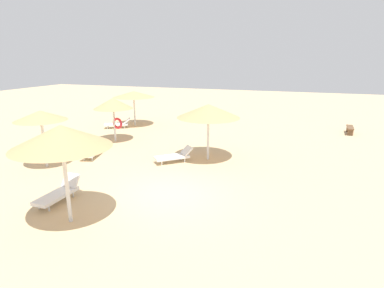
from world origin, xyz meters
The scene contains 11 objects.
ground_plane centered at (0.00, 0.00, 0.00)m, with size 80.00×80.00×0.00m, color #D1B284.
parasol_0 centered at (0.31, 4.58, 2.50)m, with size 3.12×3.12×2.84m.
parasol_1 centered at (-7.28, 10.68, 2.38)m, with size 3.09×3.09×2.61m.
parasol_2 centered at (-6.68, 1.03, 2.45)m, with size 2.36×2.36×2.70m.
parasol_3 centered at (-2.05, -2.87, 2.79)m, with size 2.94×2.94×3.14m.
parasol_4 centered at (-6.14, 6.15, 2.34)m, with size 2.37×2.37×2.70m.
lounger_0 centered at (-1.14, 3.62, 0.32)m, with size 1.83×1.73×0.74m.
lounger_1 centered at (-8.03, 9.47, 0.32)m, with size 1.96×1.45×0.73m.
lounger_2 centered at (-5.47, 2.84, 0.33)m, with size 1.09×1.95×0.80m.
lounger_3 centered at (-3.42, -1.82, 0.33)m, with size 0.67×1.85×0.81m.
bench_0 centered at (7.92, 13.10, 0.35)m, with size 0.49×1.52×0.49m.
Camera 1 is at (4.51, -10.03, 5.03)m, focal length 29.16 mm.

